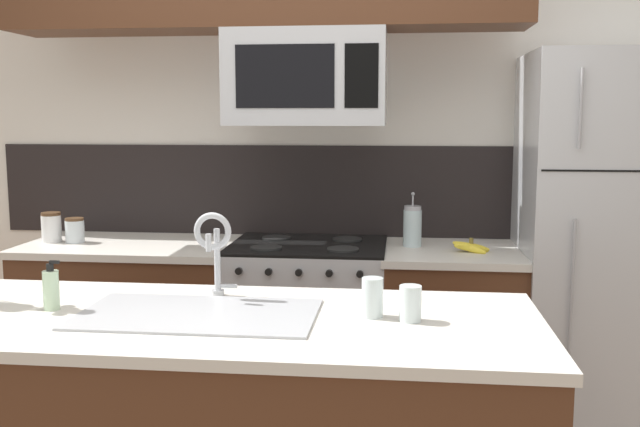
{
  "coord_description": "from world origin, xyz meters",
  "views": [
    {
      "loc": [
        0.45,
        -2.51,
        1.54
      ],
      "look_at": [
        0.13,
        0.27,
        1.16
      ],
      "focal_mm": 40.0,
      "sensor_mm": 36.0,
      "label": 1
    }
  ],
  "objects_px": {
    "french_press": "(412,226)",
    "spare_glass": "(410,303)",
    "storage_jar_tall": "(51,227)",
    "storage_jar_medium": "(75,230)",
    "sink_faucet": "(214,243)",
    "stove_range": "(308,335)",
    "drinking_glass": "(372,298)",
    "microwave": "(307,79)",
    "banana_bunch": "(471,247)",
    "refrigerator": "(607,251)",
    "dish_soap_bottle": "(51,289)"
  },
  "relations": [
    {
      "from": "french_press",
      "to": "spare_glass",
      "type": "height_order",
      "value": "french_press"
    },
    {
      "from": "storage_jar_tall",
      "to": "storage_jar_medium",
      "type": "bearing_deg",
      "value": -3.7
    },
    {
      "from": "french_press",
      "to": "sink_faucet",
      "type": "bearing_deg",
      "value": -122.61
    },
    {
      "from": "stove_range",
      "to": "drinking_glass",
      "type": "relative_size",
      "value": 7.34
    },
    {
      "from": "microwave",
      "to": "banana_bunch",
      "type": "xyz_separation_m",
      "value": [
        0.78,
        -0.04,
        -0.79
      ]
    },
    {
      "from": "stove_range",
      "to": "storage_jar_tall",
      "type": "height_order",
      "value": "storage_jar_tall"
    },
    {
      "from": "storage_jar_tall",
      "to": "drinking_glass",
      "type": "height_order",
      "value": "storage_jar_tall"
    },
    {
      "from": "storage_jar_tall",
      "to": "spare_glass",
      "type": "height_order",
      "value": "storage_jar_tall"
    },
    {
      "from": "refrigerator",
      "to": "banana_bunch",
      "type": "bearing_deg",
      "value": -172.85
    },
    {
      "from": "banana_bunch",
      "to": "french_press",
      "type": "xyz_separation_m",
      "value": [
        -0.27,
        0.12,
        0.08
      ]
    },
    {
      "from": "storage_jar_medium",
      "to": "french_press",
      "type": "bearing_deg",
      "value": 2.94
    },
    {
      "from": "refrigerator",
      "to": "banana_bunch",
      "type": "xyz_separation_m",
      "value": [
        -0.64,
        -0.08,
        0.02
      ]
    },
    {
      "from": "drinking_glass",
      "to": "dish_soap_bottle",
      "type": "bearing_deg",
      "value": -178.31
    },
    {
      "from": "banana_bunch",
      "to": "spare_glass",
      "type": "bearing_deg",
      "value": -104.18
    },
    {
      "from": "microwave",
      "to": "dish_soap_bottle",
      "type": "bearing_deg",
      "value": -119.56
    },
    {
      "from": "stove_range",
      "to": "storage_jar_medium",
      "type": "relative_size",
      "value": 7.42
    },
    {
      "from": "french_press",
      "to": "microwave",
      "type": "bearing_deg",
      "value": -170.92
    },
    {
      "from": "stove_range",
      "to": "drinking_glass",
      "type": "height_order",
      "value": "drinking_glass"
    },
    {
      "from": "refrigerator",
      "to": "storage_jar_medium",
      "type": "height_order",
      "value": "refrigerator"
    },
    {
      "from": "storage_jar_medium",
      "to": "dish_soap_bottle",
      "type": "height_order",
      "value": "dish_soap_bottle"
    },
    {
      "from": "french_press",
      "to": "sink_faucet",
      "type": "distance_m",
      "value": 1.3
    },
    {
      "from": "stove_range",
      "to": "spare_glass",
      "type": "distance_m",
      "value": 1.42
    },
    {
      "from": "banana_bunch",
      "to": "spare_glass",
      "type": "xyz_separation_m",
      "value": [
        -0.3,
        -1.18,
        0.03
      ]
    },
    {
      "from": "spare_glass",
      "to": "french_press",
      "type": "bearing_deg",
      "value": 88.89
    },
    {
      "from": "refrigerator",
      "to": "spare_glass",
      "type": "bearing_deg",
      "value": -126.57
    },
    {
      "from": "microwave",
      "to": "storage_jar_medium",
      "type": "height_order",
      "value": "microwave"
    },
    {
      "from": "dish_soap_bottle",
      "to": "spare_glass",
      "type": "distance_m",
      "value": 1.17
    },
    {
      "from": "drinking_glass",
      "to": "banana_bunch",
      "type": "bearing_deg",
      "value": 70.02
    },
    {
      "from": "storage_jar_tall",
      "to": "banana_bunch",
      "type": "xyz_separation_m",
      "value": [
        2.09,
        -0.04,
        -0.05
      ]
    },
    {
      "from": "storage_jar_tall",
      "to": "banana_bunch",
      "type": "relative_size",
      "value": 0.79
    },
    {
      "from": "stove_range",
      "to": "dish_soap_bottle",
      "type": "height_order",
      "value": "dish_soap_bottle"
    },
    {
      "from": "refrigerator",
      "to": "french_press",
      "type": "distance_m",
      "value": 0.92
    },
    {
      "from": "sink_faucet",
      "to": "drinking_glass",
      "type": "height_order",
      "value": "sink_faucet"
    },
    {
      "from": "stove_range",
      "to": "french_press",
      "type": "height_order",
      "value": "french_press"
    },
    {
      "from": "refrigerator",
      "to": "french_press",
      "type": "height_order",
      "value": "refrigerator"
    },
    {
      "from": "microwave",
      "to": "storage_jar_medium",
      "type": "relative_size",
      "value": 5.95
    },
    {
      "from": "refrigerator",
      "to": "storage_jar_medium",
      "type": "bearing_deg",
      "value": -178.97
    },
    {
      "from": "storage_jar_medium",
      "to": "drinking_glass",
      "type": "relative_size",
      "value": 0.99
    },
    {
      "from": "refrigerator",
      "to": "storage_jar_tall",
      "type": "xyz_separation_m",
      "value": [
        -2.73,
        -0.04,
        0.07
      ]
    },
    {
      "from": "storage_jar_medium",
      "to": "sink_faucet",
      "type": "distance_m",
      "value": 1.42
    },
    {
      "from": "microwave",
      "to": "stove_range",
      "type": "bearing_deg",
      "value": 90.16
    },
    {
      "from": "microwave",
      "to": "storage_jar_tall",
      "type": "xyz_separation_m",
      "value": [
        -1.31,
        0.0,
        -0.73
      ]
    },
    {
      "from": "storage_jar_tall",
      "to": "drinking_glass",
      "type": "bearing_deg",
      "value": -35.39
    },
    {
      "from": "storage_jar_tall",
      "to": "banana_bunch",
      "type": "height_order",
      "value": "storage_jar_tall"
    },
    {
      "from": "stove_range",
      "to": "drinking_glass",
      "type": "distance_m",
      "value": 1.36
    },
    {
      "from": "refrigerator",
      "to": "dish_soap_bottle",
      "type": "xyz_separation_m",
      "value": [
        -2.11,
        -1.26,
        0.06
      ]
    },
    {
      "from": "stove_range",
      "to": "banana_bunch",
      "type": "xyz_separation_m",
      "value": [
        0.78,
        -0.06,
        0.47
      ]
    },
    {
      "from": "spare_glass",
      "to": "sink_faucet",
      "type": "bearing_deg",
      "value": 163.1
    },
    {
      "from": "dish_soap_bottle",
      "to": "spare_glass",
      "type": "height_order",
      "value": "dish_soap_bottle"
    },
    {
      "from": "stove_range",
      "to": "storage_jar_medium",
      "type": "distance_m",
      "value": 1.29
    }
  ]
}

